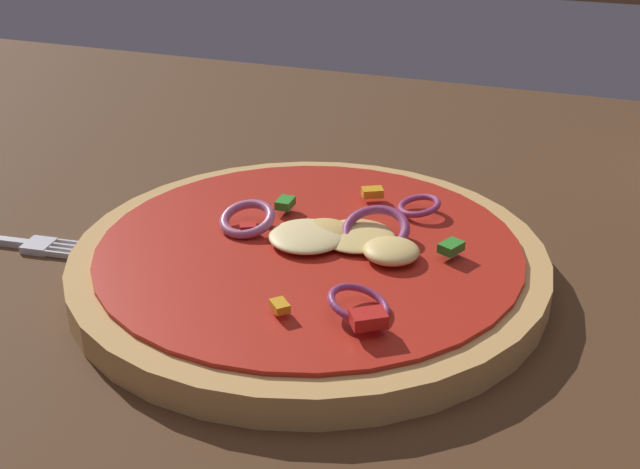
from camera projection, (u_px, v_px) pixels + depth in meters
dining_table at (336, 268)px, 0.54m from camera, size 1.36×0.85×0.03m
pizza at (310, 260)px, 0.50m from camera, size 0.30×0.30×0.04m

